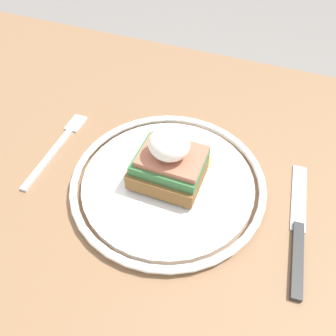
{
  "coord_description": "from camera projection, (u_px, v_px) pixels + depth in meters",
  "views": [
    {
      "loc": [
        0.13,
        -0.22,
        1.09
      ],
      "look_at": [
        0.03,
        0.03,
        0.78
      ],
      "focal_mm": 35.0,
      "sensor_mm": 36.0,
      "label": 1
    }
  ],
  "objects": [
    {
      "name": "knife",
      "position": [
        298.0,
        234.0,
        0.39
      ],
      "size": [
        0.03,
        0.19,
        0.01
      ],
      "color": "#2D2D2D",
      "rests_on": "dining_table"
    },
    {
      "name": "dining_table",
      "position": [
        140.0,
        240.0,
        0.51
      ],
      "size": [
        1.06,
        0.76,
        0.74
      ],
      "color": "#846042",
      "rests_on": "ground_plane"
    },
    {
      "name": "sandwich",
      "position": [
        170.0,
        162.0,
        0.41
      ],
      "size": [
        0.09,
        0.1,
        0.08
      ],
      "color": "brown",
      "rests_on": "plate"
    },
    {
      "name": "fork",
      "position": [
        58.0,
        145.0,
        0.49
      ],
      "size": [
        0.02,
        0.16,
        0.0
      ],
      "color": "silver",
      "rests_on": "dining_table"
    },
    {
      "name": "plate",
      "position": [
        168.0,
        181.0,
        0.43
      ],
      "size": [
        0.26,
        0.26,
        0.02
      ],
      "color": "white",
      "rests_on": "dining_table"
    }
  ]
}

